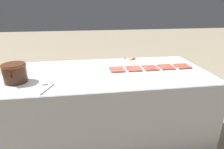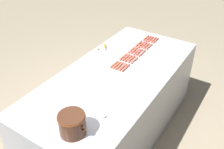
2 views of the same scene
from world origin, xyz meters
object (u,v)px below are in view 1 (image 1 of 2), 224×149
at_px(hot_dog_0, 185,68).
at_px(bean_pot, 15,72).
at_px(hot_dog_9, 118,70).
at_px(hot_dog_12, 150,68).
at_px(hot_dog_20, 179,64).
at_px(hot_dog_21, 164,65).
at_px(hot_dog_10, 182,66).
at_px(hot_dog_2, 152,70).
at_px(hot_dog_5, 184,67).
at_px(hot_dog_14, 117,69).
at_px(hot_dog_7, 151,69).
at_px(hot_dog_8, 135,69).
at_px(hot_dog_19, 116,68).
at_px(hot_dog_4, 118,71).
at_px(hot_dog_11, 167,67).
at_px(hot_dog_17, 150,67).
at_px(hot_dog_16, 165,66).
at_px(hot_dog_1, 169,69).
at_px(hot_dog_23, 132,67).
at_px(hot_dog_24, 116,67).
at_px(hot_dog_18, 133,68).
at_px(serving_spoon, 45,85).
at_px(hot_dog_13, 134,68).
at_px(hot_dog_22, 148,66).
at_px(hot_dog_15, 181,65).
at_px(hot_dog_3, 135,71).
at_px(carrot, 130,59).

bearing_deg(hot_dog_0, bean_pot, 93.84).
height_order(hot_dog_9, hot_dog_12, same).
distance_m(hot_dog_20, hot_dog_21, 0.20).
bearing_deg(hot_dog_10, hot_dog_0, -178.22).
xyz_separation_m(hot_dog_0, hot_dog_2, (-0.00, 0.39, 0.00)).
height_order(hot_dog_5, hot_dog_21, same).
relative_size(hot_dog_12, hot_dog_14, 1.00).
bearing_deg(hot_dog_7, hot_dog_21, -60.96).
xyz_separation_m(hot_dog_8, hot_dog_10, (0.04, -0.58, 0.00)).
bearing_deg(hot_dog_19, hot_dog_4, -177.84).
height_order(hot_dog_0, hot_dog_11, same).
height_order(hot_dog_11, hot_dog_20, same).
bearing_deg(hot_dog_12, hot_dog_5, -94.90).
bearing_deg(bean_pot, hot_dog_17, -80.84).
bearing_deg(hot_dog_16, hot_dog_19, 89.83).
distance_m(hot_dog_1, hot_dog_9, 0.58).
xyz_separation_m(hot_dog_10, hot_dog_23, (0.07, 0.59, 0.00)).
relative_size(hot_dog_1, hot_dog_7, 1.00).
relative_size(hot_dog_16, hot_dog_24, 1.00).
bearing_deg(hot_dog_9, hot_dog_18, -69.36).
bearing_deg(hot_dog_17, serving_spoon, 108.26).
bearing_deg(hot_dog_5, hot_dog_13, 86.30).
bearing_deg(hot_dog_22, hot_dog_20, -89.60).
height_order(hot_dog_15, hot_dog_22, same).
xyz_separation_m(hot_dog_11, bean_pot, (-0.19, 1.59, 0.09)).
bearing_deg(hot_dog_16, hot_dog_24, 86.63).
bearing_deg(bean_pot, hot_dog_11, -83.17).
bearing_deg(hot_dog_2, hot_dog_11, -69.31).
relative_size(hot_dog_13, hot_dog_18, 1.00).
bearing_deg(hot_dog_18, hot_dog_8, -175.17).
bearing_deg(hot_dog_7, hot_dog_5, -90.41).
height_order(hot_dog_3, serving_spoon, hot_dog_3).
height_order(hot_dog_15, bean_pot, bean_pot).
distance_m(hot_dog_2, hot_dog_10, 0.40).
relative_size(hot_dog_4, hot_dog_16, 1.00).
height_order(hot_dog_8, hot_dog_22, same).
bearing_deg(serving_spoon, hot_dog_20, -75.00).
relative_size(hot_dog_13, carrot, 1.11).
distance_m(hot_dog_10, hot_dog_16, 0.20).
distance_m(hot_dog_2, hot_dog_24, 0.42).
xyz_separation_m(hot_dog_12, hot_dog_22, (0.07, 0.00, 0.00)).
bearing_deg(hot_dog_3, hot_dog_4, 89.50).
height_order(hot_dog_7, serving_spoon, hot_dog_7).
bearing_deg(hot_dog_11, hot_dog_14, 89.92).
xyz_separation_m(hot_dog_8, serving_spoon, (-0.30, 0.92, -0.00)).
relative_size(hot_dog_4, serving_spoon, 0.64).
xyz_separation_m(hot_dog_12, hot_dog_20, (0.07, -0.39, 0.00)).
distance_m(hot_dog_7, hot_dog_8, 0.19).
xyz_separation_m(hot_dog_4, hot_dog_16, (0.11, -0.58, 0.00)).
xyz_separation_m(hot_dog_9, hot_dog_13, (0.04, -0.19, 0.00)).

